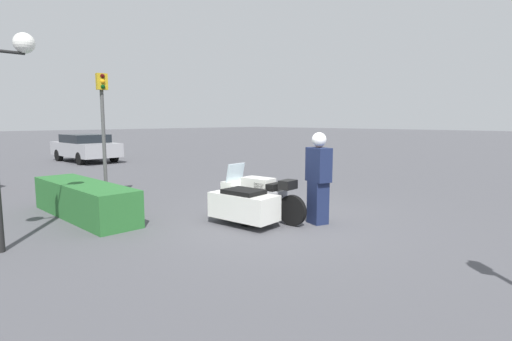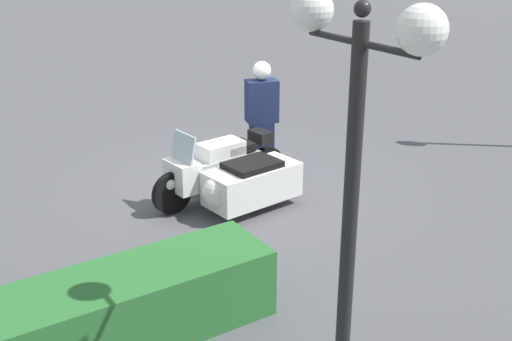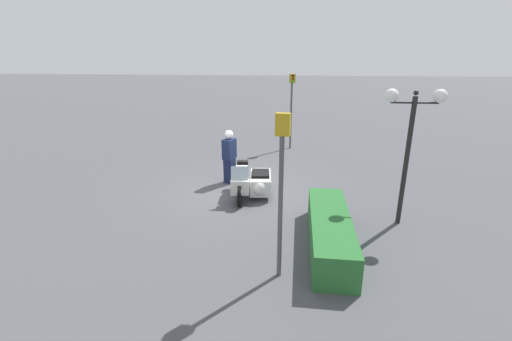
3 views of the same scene
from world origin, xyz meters
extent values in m
plane|color=#4C4C51|center=(0.00, 0.00, 0.00)|extent=(160.00, 160.00, 0.00)
cylinder|color=black|center=(1.28, 0.29, 0.31)|extent=(0.62, 0.16, 0.62)
cylinder|color=black|center=(-0.44, 0.12, 0.31)|extent=(0.62, 0.16, 0.62)
cylinder|color=black|center=(0.19, 0.79, 0.24)|extent=(0.49, 0.15, 0.48)
cube|color=#B7B7BC|center=(0.42, 0.21, 0.44)|extent=(1.25, 0.51, 0.45)
cube|color=silver|center=(0.42, 0.21, 0.77)|extent=(0.70, 0.44, 0.24)
cube|color=black|center=(0.14, 0.18, 0.75)|extent=(0.52, 0.42, 0.12)
cube|color=silver|center=(1.10, 0.28, 0.53)|extent=(0.37, 0.56, 0.44)
cube|color=silver|center=(1.06, 0.27, 0.95)|extent=(0.16, 0.52, 0.40)
sphere|color=white|center=(1.32, 0.30, 0.46)|extent=(0.18, 0.18, 0.18)
cube|color=silver|center=(0.25, 0.80, 0.39)|extent=(1.43, 0.78, 0.50)
sphere|color=silver|center=(0.83, 0.85, 0.42)|extent=(0.47, 0.48, 0.48)
cube|color=black|center=(0.25, 0.80, 0.68)|extent=(0.81, 0.62, 0.09)
cube|color=black|center=(-0.33, 0.13, 0.82)|extent=(0.27, 0.38, 0.18)
cube|color=#192347|center=(-0.70, -0.38, 0.43)|extent=(0.43, 0.40, 0.86)
cube|color=#192347|center=(-0.70, -0.38, 1.20)|extent=(0.57, 0.45, 0.68)
sphere|color=tan|center=(-0.70, -0.38, 1.66)|extent=(0.23, 0.23, 0.23)
sphere|color=white|center=(-0.70, -0.38, 1.70)|extent=(0.29, 0.29, 0.29)
cube|color=#28662D|center=(3.23, 2.72, 0.37)|extent=(3.51, 0.89, 0.74)
sphere|color=white|center=(1.83, 4.08, 3.30)|extent=(0.32, 0.32, 0.32)
cylinder|color=#4C4C4C|center=(4.52, 1.64, 1.42)|extent=(0.09, 0.09, 2.84)
cube|color=#B79319|center=(4.46, 1.65, 3.04)|extent=(0.17, 0.27, 0.40)
sphere|color=#410707|center=(4.39, 1.65, 3.17)|extent=(0.11, 0.11, 0.11)
sphere|color=orange|center=(4.39, 1.65, 3.04)|extent=(0.11, 0.11, 0.11)
sphere|color=#07350F|center=(4.39, 1.65, 2.91)|extent=(0.11, 0.11, 0.11)
cube|color=#9E9EA3|center=(14.80, -2.07, 0.63)|extent=(4.23, 1.98, 0.67)
cube|color=black|center=(14.80, -2.07, 1.17)|extent=(2.21, 1.78, 0.40)
cylinder|color=black|center=(16.07, -1.21, 0.30)|extent=(0.61, 0.24, 0.60)
cylinder|color=black|center=(16.11, -2.86, 0.30)|extent=(0.61, 0.24, 0.60)
cylinder|color=black|center=(13.48, -1.27, 0.30)|extent=(0.61, 0.24, 0.60)
cylinder|color=black|center=(13.52, -2.92, 0.30)|extent=(0.61, 0.24, 0.60)
camera|label=1|loc=(-5.38, 6.13, 2.09)|focal=28.00mm
camera|label=2|loc=(4.84, 7.92, 3.93)|focal=45.00mm
camera|label=3|loc=(10.40, 1.90, 4.14)|focal=24.00mm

